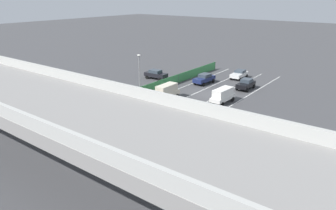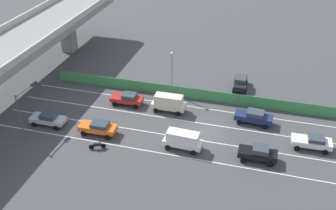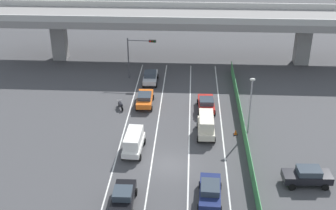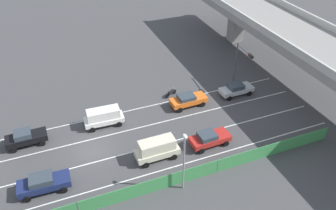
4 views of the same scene
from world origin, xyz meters
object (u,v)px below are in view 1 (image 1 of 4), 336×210
at_px(car_van_cream, 167,91).
at_px(motorcycle, 206,124).
at_px(car_sedan_red, 140,104).
at_px(traffic_light, 146,117).
at_px(car_sedan_white, 239,74).
at_px(car_sedan_navy, 204,78).
at_px(car_taxi_orange, 181,118).
at_px(car_sedan_black, 246,84).
at_px(street_lamp, 139,70).
at_px(parked_sedan_dark, 156,74).
at_px(traffic_cone, 149,94).
at_px(car_sedan_silver, 143,138).
at_px(car_van_white, 223,95).

distance_m(car_van_cream, motorcycle, 11.59).
distance_m(car_sedan_red, traffic_light, 13.31).
distance_m(car_sedan_white, traffic_light, 33.55).
distance_m(car_sedan_navy, traffic_light, 27.75).
bearing_deg(car_taxi_orange, car_sedan_white, -80.92).
xyz_separation_m(car_sedan_black, car_taxi_orange, (-0.09, 18.94, -0.04)).
distance_m(car_sedan_white, street_lamp, 20.60).
xyz_separation_m(parked_sedan_dark, traffic_cone, (-5.66, 8.56, -0.67)).
bearing_deg(car_sedan_red, car_van_cream, -91.50).
height_order(car_sedan_white, motorcycle, car_sedan_white).
xyz_separation_m(car_van_cream, traffic_cone, (3.21, 0.23, -1.01)).
xyz_separation_m(parked_sedan_dark, street_lamp, (-4.27, 9.17, 2.99)).
bearing_deg(car_sedan_red, traffic_light, 134.95).
relative_size(car_van_cream, traffic_light, 0.77).
bearing_deg(parked_sedan_dark, car_sedan_navy, -162.74).
relative_size(car_sedan_red, car_sedan_white, 0.97).
distance_m(car_sedan_silver, street_lamp, 17.61).
height_order(car_van_cream, motorcycle, car_van_cream).
xyz_separation_m(car_sedan_black, traffic_cone, (10.39, 12.40, -0.65)).
height_order(motorcycle, parked_sedan_dark, parked_sedan_dark).
height_order(car_sedan_black, parked_sedan_dark, same).
bearing_deg(car_sedan_white, street_lamp, 67.12).
height_order(car_sedan_red, motorcycle, car_sedan_red).
bearing_deg(car_sedan_black, parked_sedan_dark, 13.46).
height_order(car_sedan_red, traffic_cone, car_sedan_red).
xyz_separation_m(car_sedan_white, traffic_light, (-5.65, 32.91, 3.22)).
xyz_separation_m(car_sedan_red, traffic_light, (-9.12, 9.14, 3.21)).
distance_m(car_sedan_white, parked_sedan_dark, 15.52).
bearing_deg(car_sedan_silver, street_lamp, -47.13).
height_order(car_van_white, car_sedan_white, car_van_white).
xyz_separation_m(car_sedan_navy, car_sedan_red, (0.05, 16.90, -0.06)).
height_order(car_van_cream, car_sedan_black, car_van_cream).
relative_size(car_van_cream, traffic_cone, 7.38).
relative_size(car_sedan_red, motorcycle, 2.43).
bearing_deg(motorcycle, car_sedan_red, 1.00).
height_order(motorcycle, traffic_cone, motorcycle).
height_order(car_van_white, street_lamp, street_lamp).
relative_size(car_sedan_red, traffic_light, 0.76).
bearing_deg(car_van_white, car_sedan_silver, 89.54).
bearing_deg(car_sedan_white, car_taxi_orange, 99.08).
xyz_separation_m(car_van_white, car_sedan_navy, (7.43, -7.34, -0.27)).
bearing_deg(car_sedan_red, motorcycle, -179.00).
xyz_separation_m(car_taxi_orange, motorcycle, (-2.82, -1.10, -0.42)).
bearing_deg(car_sedan_white, traffic_cone, 70.21).
distance_m(car_sedan_silver, traffic_light, 3.93).
bearing_deg(car_sedan_silver, motorcycle, -110.10).
bearing_deg(car_van_cream, car_sedan_red, 88.50).
xyz_separation_m(car_sedan_red, motorcycle, (-10.24, -0.18, -0.42)).
height_order(car_van_white, car_taxi_orange, car_van_white).
height_order(car_sedan_navy, traffic_light, traffic_light).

